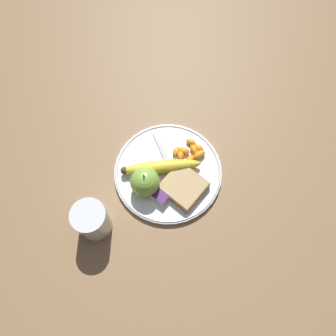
{
  "coord_description": "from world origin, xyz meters",
  "views": [
    {
      "loc": [
        -0.19,
        0.25,
        0.77
      ],
      "look_at": [
        0.0,
        0.0,
        0.03
      ],
      "focal_mm": 35.0,
      "sensor_mm": 36.0,
      "label": 1
    }
  ],
  "objects_px": {
    "juice_glass": "(92,221)",
    "apple": "(145,182)",
    "plate": "(168,172)",
    "jam_packet": "(160,195)",
    "banana": "(161,167)",
    "bread_slice": "(183,186)",
    "fork": "(170,169)"
  },
  "relations": [
    {
      "from": "apple",
      "to": "juice_glass",
      "type": "bearing_deg",
      "value": 75.99
    },
    {
      "from": "banana",
      "to": "fork",
      "type": "distance_m",
      "value": 0.03
    },
    {
      "from": "juice_glass",
      "to": "bread_slice",
      "type": "distance_m",
      "value": 0.23
    },
    {
      "from": "banana",
      "to": "bread_slice",
      "type": "distance_m",
      "value": 0.07
    },
    {
      "from": "jam_packet",
      "to": "banana",
      "type": "bearing_deg",
      "value": -52.68
    },
    {
      "from": "juice_glass",
      "to": "plate",
      "type": "bearing_deg",
      "value": -104.32
    },
    {
      "from": "plate",
      "to": "banana",
      "type": "relative_size",
      "value": 1.64
    },
    {
      "from": "apple",
      "to": "banana",
      "type": "xyz_separation_m",
      "value": [
        -0.0,
        -0.06,
        -0.02
      ]
    },
    {
      "from": "juice_glass",
      "to": "jam_packet",
      "type": "bearing_deg",
      "value": -118.42
    },
    {
      "from": "juice_glass",
      "to": "apple",
      "type": "relative_size",
      "value": 1.22
    },
    {
      "from": "plate",
      "to": "jam_packet",
      "type": "distance_m",
      "value": 0.07
    },
    {
      "from": "juice_glass",
      "to": "apple",
      "type": "bearing_deg",
      "value": -104.01
    },
    {
      "from": "bread_slice",
      "to": "banana",
      "type": "bearing_deg",
      "value": -3.43
    },
    {
      "from": "plate",
      "to": "apple",
      "type": "xyz_separation_m",
      "value": [
        0.02,
        0.07,
        0.04
      ]
    },
    {
      "from": "fork",
      "to": "apple",
      "type": "bearing_deg",
      "value": -73.47
    },
    {
      "from": "apple",
      "to": "banana",
      "type": "height_order",
      "value": "apple"
    },
    {
      "from": "jam_packet",
      "to": "apple",
      "type": "bearing_deg",
      "value": 3.15
    },
    {
      "from": "apple",
      "to": "jam_packet",
      "type": "xyz_separation_m",
      "value": [
        -0.04,
        -0.0,
        -0.02
      ]
    },
    {
      "from": "apple",
      "to": "jam_packet",
      "type": "distance_m",
      "value": 0.05
    },
    {
      "from": "banana",
      "to": "bread_slice",
      "type": "bearing_deg",
      "value": 176.57
    },
    {
      "from": "plate",
      "to": "apple",
      "type": "height_order",
      "value": "apple"
    },
    {
      "from": "banana",
      "to": "jam_packet",
      "type": "bearing_deg",
      "value": 127.32
    },
    {
      "from": "plate",
      "to": "jam_packet",
      "type": "bearing_deg",
      "value": 111.88
    },
    {
      "from": "bread_slice",
      "to": "fork",
      "type": "bearing_deg",
      "value": -20.0
    },
    {
      "from": "apple",
      "to": "fork",
      "type": "bearing_deg",
      "value": -104.65
    },
    {
      "from": "juice_glass",
      "to": "jam_packet",
      "type": "relative_size",
      "value": 2.28
    },
    {
      "from": "juice_glass",
      "to": "fork",
      "type": "distance_m",
      "value": 0.23
    },
    {
      "from": "juice_glass",
      "to": "fork",
      "type": "xyz_separation_m",
      "value": [
        -0.06,
        -0.22,
        -0.03
      ]
    },
    {
      "from": "plate",
      "to": "fork",
      "type": "distance_m",
      "value": 0.01
    },
    {
      "from": "banana",
      "to": "fork",
      "type": "xyz_separation_m",
      "value": [
        -0.02,
        -0.02,
        -0.01
      ]
    },
    {
      "from": "apple",
      "to": "bread_slice",
      "type": "distance_m",
      "value": 0.1
    },
    {
      "from": "apple",
      "to": "bread_slice",
      "type": "relative_size",
      "value": 0.81
    }
  ]
}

